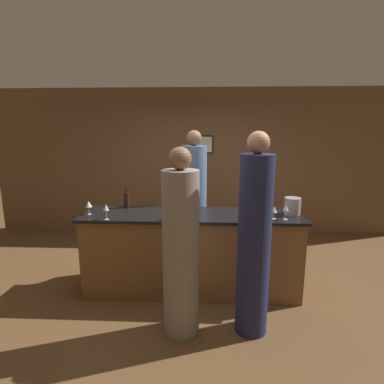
{
  "coord_description": "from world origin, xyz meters",
  "views": [
    {
      "loc": [
        0.16,
        -3.53,
        2.0
      ],
      "look_at": [
        -0.0,
        0.1,
        1.26
      ],
      "focal_mm": 28.0,
      "sensor_mm": 36.0,
      "label": 1
    }
  ],
  "objects_px": {
    "bartender": "(194,205)",
    "wine_bottle_1": "(186,203)",
    "ice_bucket": "(292,206)",
    "wine_bottle_0": "(127,200)",
    "guest_1": "(181,251)",
    "guest_0": "(254,242)"
  },
  "relations": [
    {
      "from": "bartender",
      "to": "guest_1",
      "type": "relative_size",
      "value": 1.08
    },
    {
      "from": "bartender",
      "to": "wine_bottle_1",
      "type": "distance_m",
      "value": 0.67
    },
    {
      "from": "wine_bottle_1",
      "to": "ice_bucket",
      "type": "height_order",
      "value": "wine_bottle_1"
    },
    {
      "from": "bartender",
      "to": "guest_1",
      "type": "height_order",
      "value": "bartender"
    },
    {
      "from": "bartender",
      "to": "wine_bottle_0",
      "type": "xyz_separation_m",
      "value": [
        -0.87,
        -0.44,
        0.18
      ]
    },
    {
      "from": "wine_bottle_0",
      "to": "ice_bucket",
      "type": "xyz_separation_m",
      "value": [
        2.09,
        -0.23,
        -0.0
      ]
    },
    {
      "from": "bartender",
      "to": "wine_bottle_1",
      "type": "xyz_separation_m",
      "value": [
        -0.07,
        -0.64,
        0.19
      ]
    },
    {
      "from": "guest_0",
      "to": "wine_bottle_1",
      "type": "distance_m",
      "value": 1.11
    },
    {
      "from": "wine_bottle_1",
      "to": "wine_bottle_0",
      "type": "bearing_deg",
      "value": 165.98
    },
    {
      "from": "wine_bottle_0",
      "to": "ice_bucket",
      "type": "bearing_deg",
      "value": -6.26
    },
    {
      "from": "bartender",
      "to": "wine_bottle_0",
      "type": "height_order",
      "value": "bartender"
    },
    {
      "from": "guest_0",
      "to": "wine_bottle_1",
      "type": "relative_size",
      "value": 6.71
    },
    {
      "from": "guest_1",
      "to": "wine_bottle_0",
      "type": "relative_size",
      "value": 6.72
    },
    {
      "from": "wine_bottle_0",
      "to": "bartender",
      "type": "bearing_deg",
      "value": 27.04
    },
    {
      "from": "wine_bottle_0",
      "to": "wine_bottle_1",
      "type": "xyz_separation_m",
      "value": [
        0.8,
        -0.2,
        0.01
      ]
    },
    {
      "from": "guest_1",
      "to": "wine_bottle_0",
      "type": "bearing_deg",
      "value": 126.62
    },
    {
      "from": "guest_0",
      "to": "wine_bottle_1",
      "type": "height_order",
      "value": "guest_0"
    },
    {
      "from": "guest_0",
      "to": "wine_bottle_0",
      "type": "distance_m",
      "value": 1.83
    },
    {
      "from": "wine_bottle_1",
      "to": "guest_1",
      "type": "bearing_deg",
      "value": -89.98
    },
    {
      "from": "wine_bottle_0",
      "to": "wine_bottle_1",
      "type": "bearing_deg",
      "value": -14.02
    },
    {
      "from": "wine_bottle_1",
      "to": "bartender",
      "type": "bearing_deg",
      "value": 84.11
    },
    {
      "from": "guest_0",
      "to": "ice_bucket",
      "type": "relative_size",
      "value": 9.84
    }
  ]
}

